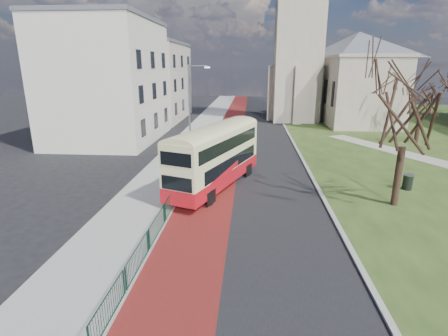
# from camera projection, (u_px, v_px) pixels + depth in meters

# --- Properties ---
(ground) EXTENTS (160.00, 160.00, 0.00)m
(ground) POSITION_uv_depth(u_px,v_px,m) (219.00, 233.00, 17.43)
(ground) COLOR black
(ground) RESTS_ON ground
(road_carriageway) EXTENTS (9.00, 120.00, 0.01)m
(road_carriageway) POSITION_uv_depth(u_px,v_px,m) (250.00, 146.00, 36.44)
(road_carriageway) COLOR black
(road_carriageway) RESTS_ON ground
(bus_lane) EXTENTS (3.40, 120.00, 0.01)m
(bus_lane) POSITION_uv_depth(u_px,v_px,m) (225.00, 145.00, 36.64)
(bus_lane) COLOR #591414
(bus_lane) RESTS_ON ground
(pavement_west) EXTENTS (4.00, 120.00, 0.12)m
(pavement_west) POSITION_uv_depth(u_px,v_px,m) (189.00, 144.00, 36.90)
(pavement_west) COLOR gray
(pavement_west) RESTS_ON ground
(kerb_west) EXTENTS (0.25, 120.00, 0.13)m
(kerb_west) POSITION_uv_depth(u_px,v_px,m) (208.00, 144.00, 36.76)
(kerb_west) COLOR #999993
(kerb_west) RESTS_ON ground
(kerb_east) EXTENTS (0.25, 80.00, 0.13)m
(kerb_east) POSITION_uv_depth(u_px,v_px,m) (293.00, 142.00, 38.00)
(kerb_east) COLOR #999993
(kerb_east) RESTS_ON ground
(pedestrian_railing) EXTENTS (0.07, 24.00, 1.12)m
(pedestrian_railing) POSITION_uv_depth(u_px,v_px,m) (177.00, 193.00, 21.31)
(pedestrian_railing) COLOR #0B3222
(pedestrian_railing) RESTS_ON ground
(gothic_church) EXTENTS (16.38, 18.00, 40.00)m
(gothic_church) POSITION_uv_depth(u_px,v_px,m) (332.00, 28.00, 49.13)
(gothic_church) COLOR gray
(gothic_church) RESTS_ON ground
(street_block_near) EXTENTS (10.30, 14.30, 13.00)m
(street_block_near) POSITION_uv_depth(u_px,v_px,m) (108.00, 80.00, 37.65)
(street_block_near) COLOR beige
(street_block_near) RESTS_ON ground
(street_block_far) EXTENTS (10.30, 16.30, 11.50)m
(street_block_far) POSITION_uv_depth(u_px,v_px,m) (150.00, 81.00, 53.16)
(street_block_far) COLOR #B3A797
(street_block_far) RESTS_ON ground
(streetlamp) EXTENTS (2.13, 0.18, 8.00)m
(streetlamp) POSITION_uv_depth(u_px,v_px,m) (191.00, 103.00, 33.66)
(streetlamp) COLOR gray
(streetlamp) RESTS_ON pavement_west
(bus) EXTENTS (5.57, 10.04, 4.12)m
(bus) POSITION_uv_depth(u_px,v_px,m) (216.00, 154.00, 23.31)
(bus) COLOR #B6101A
(bus) RESTS_ON ground
(winter_tree_near) EXTENTS (8.12, 8.12, 9.14)m
(winter_tree_near) POSITION_uv_depth(u_px,v_px,m) (410.00, 97.00, 19.13)
(winter_tree_near) COLOR #312018
(winter_tree_near) RESTS_ON grass_green
(winter_tree_far) EXTENTS (6.72, 6.72, 7.63)m
(winter_tree_far) POSITION_uv_depth(u_px,v_px,m) (423.00, 93.00, 36.37)
(winter_tree_far) COLOR #2F1D17
(winter_tree_far) RESTS_ON grass_green
(litter_bin) EXTENTS (0.77, 0.77, 1.06)m
(litter_bin) POSITION_uv_depth(u_px,v_px,m) (408.00, 182.00, 23.34)
(litter_bin) COLOR black
(litter_bin) RESTS_ON grass_green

